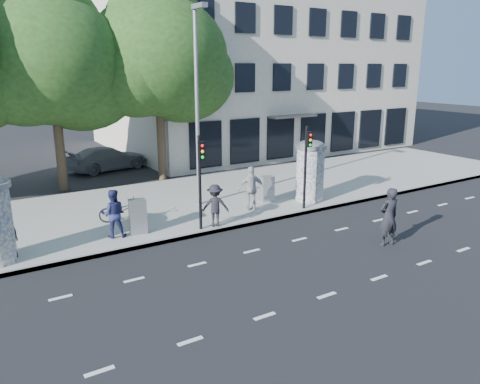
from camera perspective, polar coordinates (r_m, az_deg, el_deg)
ground at (r=14.37m, az=4.57°, el=-9.01°), size 120.00×120.00×0.00m
sidewalk at (r=20.47m, az=-8.00°, el=-1.44°), size 40.00×8.00×0.15m
curb at (r=17.11m, az=-2.53°, el=-4.66°), size 40.00×0.10×0.16m
lane_dash_near at (r=12.85m, az=10.53°, el=-12.29°), size 32.00×0.12×0.01m
lane_dash_far at (r=15.42m, az=1.45°, el=-7.22°), size 32.00×0.12×0.01m
ad_column_right at (r=20.51m, az=8.56°, el=2.79°), size 1.36×1.36×2.65m
traffic_pole_near at (r=16.43m, az=-4.86°, el=2.30°), size 0.22×0.31×3.40m
traffic_pole_far at (r=19.05m, az=8.10°, el=3.99°), size 0.22×0.31×3.40m
street_lamp at (r=19.22m, az=-5.21°, el=11.88°), size 0.25×0.93×8.00m
tree_near_left at (r=23.59m, az=-22.05°, el=14.57°), size 6.80×6.80×8.97m
tree_center at (r=24.64m, az=-10.01°, el=15.96°), size 7.00×7.00×9.30m
building at (r=36.39m, az=1.15°, el=15.35°), size 20.30×15.85×12.00m
ped_a at (r=15.68m, az=-26.82°, el=-4.71°), size 0.91×0.69×1.66m
ped_c at (r=16.53m, az=-15.21°, el=-2.55°), size 0.97×0.85×1.69m
ped_d at (r=17.09m, az=-3.06°, el=-1.65°), size 1.17×0.94×1.57m
ped_e at (r=18.91m, az=1.40°, el=0.42°), size 1.21×0.91×1.83m
man_road at (r=16.37m, az=17.68°, el=-2.90°), size 0.79×0.57×2.00m
bicycle at (r=18.21m, az=-14.20°, el=-2.14°), size 1.07×1.81×0.90m
cabinet_left at (r=16.79m, az=-12.34°, el=-2.93°), size 0.66×0.54×1.22m
cabinet_right at (r=20.29m, az=3.35°, el=0.39°), size 0.61×0.49×1.12m
car_right at (r=28.18m, az=-15.86°, el=3.96°), size 2.85×4.97×1.36m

